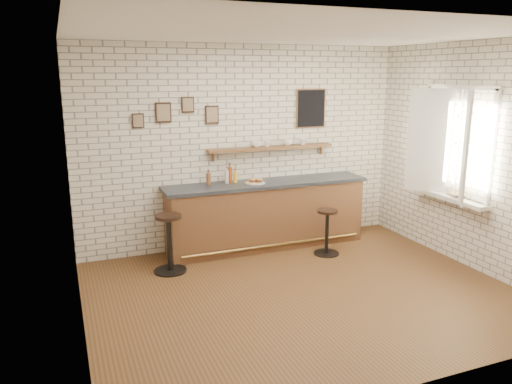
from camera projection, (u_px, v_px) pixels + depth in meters
ground at (302, 293)px, 6.02m from camera, size 5.00×5.00×0.00m
bar_counter at (266, 214)px, 7.53m from camera, size 3.10×0.65×1.01m
sandwich_plate at (255, 183)px, 7.30m from camera, size 0.28×0.28×0.01m
ciabatta_sandwich at (256, 180)px, 7.29m from camera, size 0.21×0.15×0.07m
potato_chips at (254, 183)px, 7.28m from camera, size 0.25×0.19×0.00m
bitters_bottle_brown at (209, 179)px, 7.19m from camera, size 0.07×0.07×0.22m
bitters_bottle_white at (227, 176)px, 7.29m from camera, size 0.06×0.06×0.25m
bitters_bottle_amber at (230, 175)px, 7.30m from camera, size 0.07×0.07×0.30m
condiment_bottle_yellow at (235, 177)px, 7.34m from camera, size 0.06×0.06×0.20m
bar_stool_left at (169, 241)px, 6.57m from camera, size 0.45×0.45×0.78m
bar_stool_right at (327, 231)px, 7.23m from camera, size 0.37×0.37×0.67m
wall_shelf at (271, 148)px, 7.54m from camera, size 2.00×0.18×0.18m
shelf_cup_a at (256, 144)px, 7.43m from camera, size 0.15×0.15×0.11m
shelf_cup_b at (267, 144)px, 7.50m from camera, size 0.14×0.14×0.09m
shelf_cup_c at (288, 142)px, 7.62m from camera, size 0.15×0.15×0.10m
shelf_cup_d at (303, 142)px, 7.71m from camera, size 0.14×0.14×0.10m
back_wall_decor at (259, 110)px, 7.42m from camera, size 2.96×0.02×0.56m
window_sill at (448, 197)px, 6.95m from camera, size 0.20×1.35×0.06m
casement_window at (451, 144)px, 6.76m from camera, size 0.40×1.30×1.56m
book_lower at (450, 195)px, 6.87m from camera, size 0.20×0.25×0.02m
book_upper at (451, 194)px, 6.86m from camera, size 0.24×0.27×0.02m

